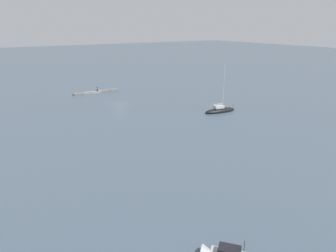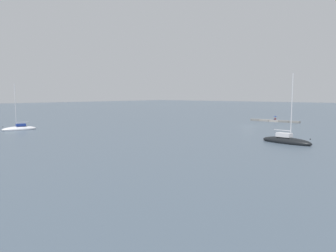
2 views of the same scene
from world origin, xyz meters
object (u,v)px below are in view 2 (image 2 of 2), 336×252
at_px(sailboat_white_outer, 19,129).
at_px(sailboat_black_near, 286,141).
at_px(person_seated_maroon_left, 275,119).
at_px(umbrella_open_navy, 275,116).

bearing_deg(sailboat_white_outer, sailboat_black_near, -144.73).
relative_size(sailboat_black_near, sailboat_white_outer, 1.09).
xyz_separation_m(sailboat_black_near, sailboat_white_outer, (52.19, 20.06, -0.06)).
relative_size(person_seated_maroon_left, umbrella_open_navy, 0.58).
relative_size(person_seated_maroon_left, sailboat_white_outer, 0.07).
xyz_separation_m(umbrella_open_navy, sailboat_white_outer, (35.65, 57.61, -1.30)).
bearing_deg(person_seated_maroon_left, sailboat_white_outer, 66.29).
xyz_separation_m(person_seated_maroon_left, sailboat_white_outer, (35.64, 57.50, -0.45)).
bearing_deg(sailboat_white_outer, umbrella_open_navy, -107.51).
relative_size(umbrella_open_navy, sailboat_black_near, 0.11).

